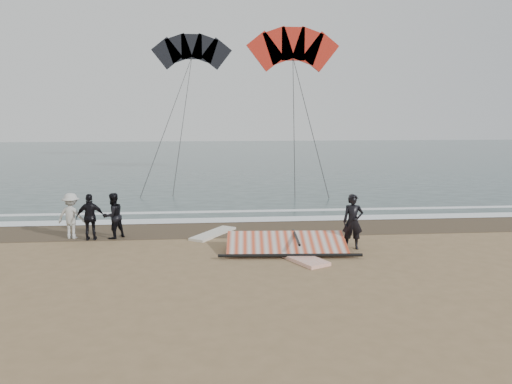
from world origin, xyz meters
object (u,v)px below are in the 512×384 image
board_white (295,255)px  sail_rig (284,244)px  board_cream (213,234)px  man_main (353,222)px

board_white → sail_rig: sail_rig is taller
board_cream → sail_rig: bearing=-11.6°
man_main → board_white: bearing=-151.7°
sail_rig → board_white: bearing=-72.9°
man_main → sail_rig: 2.28m
man_main → board_cream: bearing=160.9°
board_white → board_cream: size_ratio=1.16×
man_main → board_white: size_ratio=0.69×
man_main → sail_rig: man_main is taller
man_main → board_white: (-1.96, -0.75, -0.82)m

